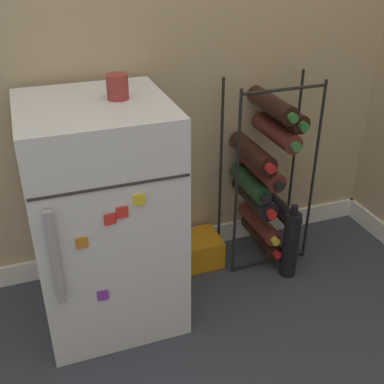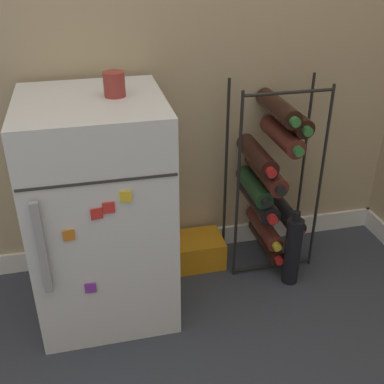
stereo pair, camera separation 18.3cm
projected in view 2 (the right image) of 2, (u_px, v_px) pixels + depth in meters
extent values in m
plane|color=#333842|center=(213.00, 372.00, 1.59)|extent=(14.00, 14.00, 0.00)
cube|color=white|center=(172.00, 242.00, 2.17)|extent=(6.97, 0.01, 0.09)
cube|color=silver|center=(101.00, 210.00, 1.71)|extent=(0.48, 0.48, 0.82)
cube|color=#2D2D2D|center=(99.00, 182.00, 1.39)|extent=(0.47, 0.00, 0.01)
cube|color=#9E9EA3|center=(42.00, 249.00, 1.43)|extent=(0.02, 0.02, 0.32)
cube|color=orange|center=(69.00, 235.00, 1.45)|extent=(0.04, 0.01, 0.04)
cube|color=purple|center=(90.00, 288.00, 1.56)|extent=(0.04, 0.01, 0.04)
cube|color=yellow|center=(126.00, 196.00, 1.43)|extent=(0.04, 0.01, 0.04)
cube|color=red|center=(109.00, 208.00, 1.44)|extent=(0.04, 0.01, 0.04)
cube|color=red|center=(97.00, 214.00, 1.44)|extent=(0.04, 0.01, 0.04)
cylinder|color=black|center=(238.00, 192.00, 1.85)|extent=(0.01, 0.01, 0.80)
cylinder|color=black|center=(320.00, 182.00, 1.92)|extent=(0.01, 0.01, 0.80)
cylinder|color=black|center=(226.00, 174.00, 1.99)|extent=(0.01, 0.01, 0.80)
cylinder|color=black|center=(303.00, 166.00, 2.06)|extent=(0.01, 0.01, 0.80)
cylinder|color=black|center=(272.00, 265.00, 2.07)|extent=(0.35, 0.01, 0.01)
cylinder|color=black|center=(289.00, 93.00, 1.70)|extent=(0.35, 0.01, 0.01)
cylinder|color=black|center=(266.00, 240.00, 2.10)|extent=(0.07, 0.27, 0.07)
cylinder|color=red|center=(279.00, 260.00, 1.97)|extent=(0.03, 0.02, 0.03)
cylinder|color=#56231E|center=(264.00, 227.00, 2.06)|extent=(0.07, 0.27, 0.07)
cylinder|color=gold|center=(277.00, 247.00, 1.93)|extent=(0.03, 0.02, 0.03)
cylinder|color=black|center=(285.00, 213.00, 2.05)|extent=(0.07, 0.27, 0.07)
cylinder|color=red|center=(300.00, 232.00, 1.92)|extent=(0.03, 0.02, 0.03)
cylinder|color=black|center=(259.00, 200.00, 1.99)|extent=(0.08, 0.28, 0.08)
cylinder|color=red|center=(272.00, 219.00, 1.86)|extent=(0.04, 0.02, 0.04)
cylinder|color=#19381E|center=(254.00, 186.00, 1.95)|extent=(0.07, 0.25, 0.07)
cylinder|color=black|center=(266.00, 203.00, 1.83)|extent=(0.03, 0.02, 0.03)
cylinder|color=#56231E|center=(266.00, 172.00, 1.93)|extent=(0.08, 0.29, 0.08)
cylinder|color=black|center=(281.00, 191.00, 1.80)|extent=(0.04, 0.02, 0.04)
cylinder|color=black|center=(257.00, 156.00, 1.89)|extent=(0.08, 0.28, 0.08)
cylinder|color=red|center=(271.00, 172.00, 1.76)|extent=(0.04, 0.02, 0.04)
cylinder|color=#56231E|center=(282.00, 136.00, 1.87)|extent=(0.08, 0.28, 0.08)
cylinder|color=#2D7033|center=(299.00, 151.00, 1.74)|extent=(0.04, 0.02, 0.04)
cylinder|color=black|center=(292.00, 118.00, 1.84)|extent=(0.07, 0.25, 0.07)
cylinder|color=#2D7033|center=(307.00, 131.00, 1.73)|extent=(0.04, 0.02, 0.04)
cylinder|color=black|center=(278.00, 108.00, 1.81)|extent=(0.07, 0.29, 0.07)
cylinder|color=#2D7033|center=(295.00, 122.00, 1.68)|extent=(0.03, 0.02, 0.03)
cube|color=orange|center=(194.00, 251.00, 2.09)|extent=(0.24, 0.17, 0.12)
cylinder|color=maroon|center=(114.00, 84.00, 1.52)|extent=(0.07, 0.07, 0.08)
cylinder|color=black|center=(292.00, 252.00, 1.94)|extent=(0.07, 0.07, 0.29)
cylinder|color=black|center=(297.00, 216.00, 1.86)|extent=(0.03, 0.03, 0.04)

